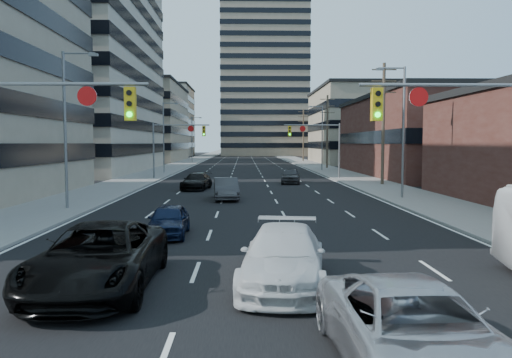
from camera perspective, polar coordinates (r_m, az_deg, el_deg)
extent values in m
plane|color=black|center=(9.52, 0.91, -19.79)|extent=(400.00, 400.00, 0.00)
cube|color=black|center=(138.75, -1.29, 2.53)|extent=(18.00, 300.00, 0.02)
cube|color=slate|center=(139.19, -6.03, 2.54)|extent=(5.00, 300.00, 0.15)
cube|color=slate|center=(139.25, 3.46, 2.56)|extent=(5.00, 300.00, 0.15)
cube|color=#ADA089|center=(74.37, -22.90, 11.64)|extent=(26.00, 34.00, 28.00)
cube|color=gray|center=(111.31, -13.77, 6.14)|extent=(20.00, 30.00, 16.00)
cube|color=#472119|center=(63.55, 21.17, 4.42)|extent=(20.00, 30.00, 9.00)
cube|color=gray|center=(100.01, 13.32, 5.81)|extent=(22.00, 28.00, 14.00)
cube|color=gray|center=(160.80, 0.87, 13.12)|extent=(26.00, 26.00, 58.00)
cube|color=#ADA089|center=(151.37, -12.03, 6.36)|extent=(24.00, 24.00, 20.00)
cube|color=gray|center=(142.44, 11.74, 4.90)|extent=(22.00, 22.00, 12.00)
cylinder|color=slate|center=(17.98, -22.60, 10.01)|extent=(6.50, 0.12, 0.12)
cube|color=gold|center=(17.16, -14.17, 8.32)|extent=(0.35, 0.28, 1.10)
cylinder|color=black|center=(17.03, -14.31, 9.53)|extent=(0.18, 0.06, 0.18)
cylinder|color=black|center=(17.00, -14.29, 8.35)|extent=(0.18, 0.06, 0.18)
cylinder|color=#0CE526|center=(16.98, -14.27, 7.18)|extent=(0.18, 0.06, 0.18)
cylinder|color=white|center=(17.51, -18.74, 8.96)|extent=(0.64, 0.06, 0.64)
cylinder|color=slate|center=(18.25, 21.85, 9.94)|extent=(6.50, 0.12, 0.12)
cube|color=gold|center=(17.33, 13.63, 8.28)|extent=(0.35, 0.28, 1.10)
cylinder|color=black|center=(17.20, 13.79, 9.48)|extent=(0.18, 0.06, 0.18)
cylinder|color=black|center=(17.17, 13.77, 8.32)|extent=(0.18, 0.06, 0.18)
cylinder|color=#0CE526|center=(17.15, 13.75, 7.15)|extent=(0.18, 0.06, 0.18)
cylinder|color=white|center=(17.73, 18.09, 8.91)|extent=(0.64, 0.06, 0.64)
cylinder|color=slate|center=(54.56, -11.63, 3.14)|extent=(0.18, 0.18, 6.00)
cylinder|color=slate|center=(54.14, -8.53, 6.13)|extent=(6.00, 0.12, 0.12)
cube|color=gold|center=(53.88, -5.97, 5.47)|extent=(0.35, 0.28, 1.10)
cylinder|color=black|center=(53.73, -5.99, 5.85)|extent=(0.18, 0.06, 0.18)
cylinder|color=black|center=(53.72, -5.99, 5.48)|extent=(0.18, 0.06, 0.18)
cylinder|color=#0CE526|center=(53.71, -5.99, 5.10)|extent=(0.18, 0.06, 0.18)
cylinder|color=white|center=(53.98, -7.47, 5.72)|extent=(0.64, 0.06, 0.64)
cylinder|color=slate|center=(54.69, 9.50, 3.17)|extent=(0.18, 0.18, 6.00)
cylinder|color=slate|center=(54.23, 6.40, 6.15)|extent=(6.00, 0.12, 0.12)
cube|color=gold|center=(53.94, 3.86, 5.48)|extent=(0.35, 0.28, 1.10)
cylinder|color=black|center=(53.79, 3.88, 5.86)|extent=(0.18, 0.06, 0.18)
cylinder|color=black|center=(53.78, 3.88, 5.49)|extent=(0.18, 0.06, 0.18)
cylinder|color=#0CE526|center=(53.77, 3.87, 5.12)|extent=(0.18, 0.06, 0.18)
cylinder|color=white|center=(54.06, 5.35, 5.74)|extent=(0.64, 0.06, 0.64)
cylinder|color=#4C3D2D|center=(46.46, 14.33, 6.02)|extent=(0.28, 0.28, 11.00)
cube|color=#4C3D2D|center=(46.88, 14.44, 12.01)|extent=(2.20, 0.10, 0.10)
cube|color=#4C3D2D|center=(46.76, 14.42, 10.80)|extent=(2.20, 0.10, 0.10)
cube|color=#4C3D2D|center=(46.65, 14.40, 9.58)|extent=(2.20, 0.10, 0.10)
cylinder|color=#4C3D2D|center=(75.76, 8.14, 5.32)|extent=(0.28, 0.28, 11.00)
cube|color=#4C3D2D|center=(76.03, 8.18, 9.02)|extent=(2.20, 0.10, 0.10)
cube|color=#4C3D2D|center=(75.95, 8.17, 8.26)|extent=(2.20, 0.10, 0.10)
cube|color=#4C3D2D|center=(75.88, 8.17, 7.51)|extent=(2.20, 0.10, 0.10)
cylinder|color=#4C3D2D|center=(105.46, 5.43, 4.99)|extent=(0.28, 0.28, 11.00)
cube|color=#4C3D2D|center=(105.65, 5.45, 7.65)|extent=(2.20, 0.10, 0.10)
cube|color=#4C3D2D|center=(105.59, 5.44, 7.11)|extent=(2.20, 0.10, 0.10)
cube|color=#4C3D2D|center=(105.54, 5.44, 6.57)|extent=(2.20, 0.10, 0.10)
cylinder|color=slate|center=(30.44, -20.98, 5.06)|extent=(0.16, 0.16, 9.00)
cylinder|color=slate|center=(30.56, -19.56, 13.38)|extent=(1.80, 0.10, 0.10)
cube|color=slate|center=(30.32, -18.08, 13.34)|extent=(0.50, 0.22, 0.14)
cylinder|color=slate|center=(64.50, -10.51, 4.62)|extent=(0.16, 0.16, 9.00)
cylinder|color=slate|center=(64.56, -9.77, 8.54)|extent=(1.80, 0.10, 0.10)
cube|color=slate|center=(64.44, -9.06, 8.49)|extent=(0.50, 0.22, 0.14)
cylinder|color=slate|center=(99.22, -7.32, 4.46)|extent=(0.16, 0.16, 9.00)
cylinder|color=slate|center=(99.25, -6.82, 7.00)|extent=(1.80, 0.10, 0.10)
cube|color=slate|center=(99.18, -6.36, 6.96)|extent=(0.50, 0.22, 0.14)
cylinder|color=slate|center=(35.41, 16.49, 4.99)|extent=(0.16, 0.16, 9.00)
cylinder|color=slate|center=(35.50, 15.23, 12.14)|extent=(1.80, 0.10, 0.10)
cube|color=slate|center=(35.27, 13.95, 12.09)|extent=(0.50, 0.22, 0.14)
cylinder|color=slate|center=(69.55, 7.57, 4.61)|extent=(0.16, 0.16, 9.00)
cylinder|color=slate|center=(69.60, 6.87, 8.25)|extent=(1.80, 0.10, 0.10)
cube|color=slate|center=(69.48, 6.21, 8.19)|extent=(0.50, 0.22, 0.14)
imported|color=black|center=(13.88, -17.51, -8.53)|extent=(2.91, 6.23, 1.72)
imported|color=silver|center=(13.69, 3.16, -8.86)|extent=(2.85, 5.63, 1.57)
imported|color=#B0B0B5|center=(8.98, 17.71, -16.31)|extent=(2.65, 5.49, 1.51)
imported|color=black|center=(21.06, -9.96, -4.67)|extent=(1.65, 3.91, 1.32)
imported|color=#373639|center=(34.05, -3.45, -1.13)|extent=(1.93, 4.64, 1.49)
imported|color=black|center=(41.60, -6.80, -0.26)|extent=(2.54, 5.03, 1.40)
imported|color=#353538|center=(47.87, 4.00, 0.38)|extent=(2.27, 4.54, 1.49)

